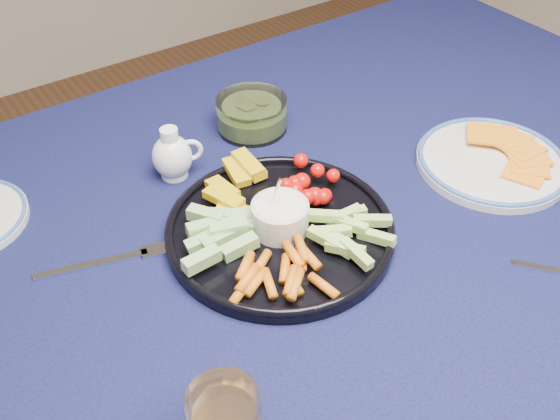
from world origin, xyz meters
TOP-DOWN VIEW (x-y plane):
  - dining_table at (0.00, 0.00)m, footprint 1.67×1.07m
  - crudite_platter at (-0.04, 0.01)m, footprint 0.33×0.33m
  - creamer_pitcher at (-0.09, 0.22)m, footprint 0.08×0.06m
  - pickle_bowl at (0.08, 0.26)m, footprint 0.12×0.12m
  - cheese_plate at (0.34, -0.05)m, footprint 0.24×0.24m
  - fork_left at (-0.25, 0.09)m, footprint 0.18×0.07m

SIDE VIEW (x-z plane):
  - dining_table at x=0.00m, z-range 0.29..1.03m
  - fork_left at x=-0.25m, z-range 0.75..0.75m
  - cheese_plate at x=0.34m, z-range 0.74..0.77m
  - crudite_platter at x=-0.04m, z-range 0.71..0.82m
  - pickle_bowl at x=0.08m, z-range 0.74..0.80m
  - creamer_pitcher at x=-0.09m, z-range 0.74..0.83m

